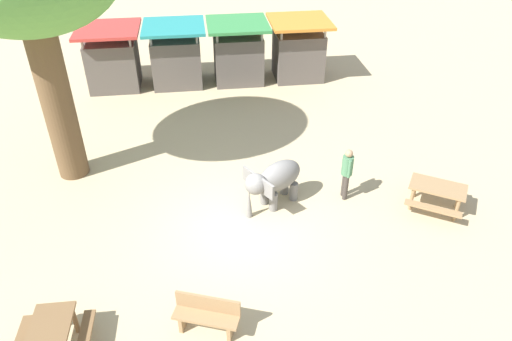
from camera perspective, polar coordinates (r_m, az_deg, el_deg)
ground_plane at (r=13.14m, az=-1.76°, el=-6.80°), size 60.00×60.00×0.00m
elephant at (r=13.46m, az=2.17°, el=-1.10°), size 1.83×1.64×1.32m
person_handler at (r=13.89m, az=10.68°, el=0.03°), size 0.32×0.51×1.62m
wooden_bench at (r=10.58m, az=-5.82°, el=-16.49°), size 1.45×0.86×0.88m
picnic_table_near at (r=14.35m, az=20.59°, el=-2.35°), size 2.06×2.05×0.78m
picnic_table_far at (r=10.80m, az=-23.16°, el=-17.82°), size 1.51×1.53×0.78m
market_stall_red at (r=21.27m, az=-16.53°, el=12.29°), size 2.50×2.50×2.52m
market_stall_teal at (r=21.02m, az=-9.38°, el=12.98°), size 2.50×2.50×2.52m
market_stall_green at (r=21.08m, az=-2.12°, el=13.48°), size 2.50×2.50×2.52m
market_stall_orange at (r=21.47m, az=5.00°, el=13.76°), size 2.50×2.50×2.52m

